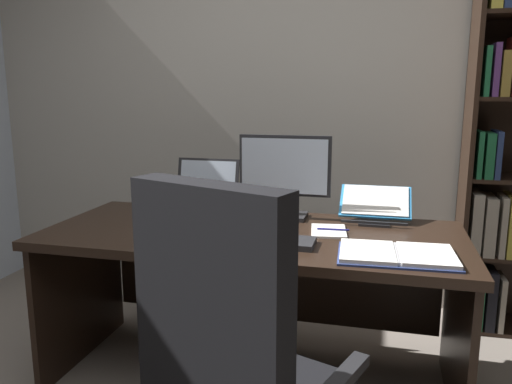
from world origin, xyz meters
TOP-DOWN VIEW (x-y plane):
  - wall_back at (0.00, 1.94)m, footprint 4.65×0.12m
  - desk at (0.05, 0.92)m, footprint 1.84×0.80m
  - monitor at (0.14, 1.12)m, footprint 0.45×0.16m
  - laptop at (-0.30, 1.13)m, footprint 0.34×0.32m
  - keyboard at (0.14, 0.67)m, footprint 0.42×0.15m
  - computer_mouse at (-0.16, 0.67)m, footprint 0.06×0.10m
  - reading_stand_with_book at (0.57, 1.17)m, footprint 0.33×0.24m
  - open_binder at (0.66, 0.62)m, footprint 0.45×0.30m
  - notepad at (0.38, 0.91)m, footprint 0.18×0.23m
  - pen at (0.40, 0.91)m, footprint 0.14×0.02m

SIDE VIEW (x-z plane):
  - desk at x=0.05m, z-range 0.17..0.89m
  - notepad at x=0.38m, z-range 0.72..0.73m
  - open_binder at x=0.66m, z-range 0.72..0.74m
  - keyboard at x=0.14m, z-range 0.72..0.74m
  - pen at x=0.40m, z-range 0.73..0.74m
  - computer_mouse at x=-0.16m, z-range 0.72..0.76m
  - laptop at x=-0.30m, z-range 0.64..0.90m
  - reading_stand_with_book at x=0.57m, z-range 0.72..0.87m
  - monitor at x=0.14m, z-range 0.72..1.12m
  - wall_back at x=0.00m, z-range 0.00..2.74m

